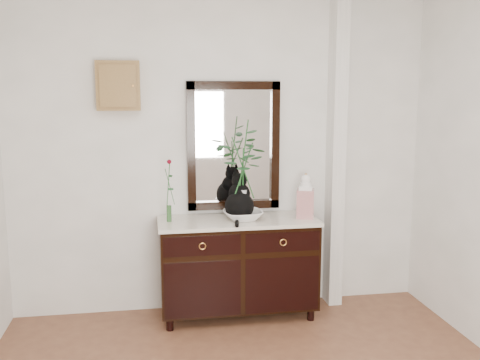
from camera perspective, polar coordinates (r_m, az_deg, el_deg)
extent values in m
cube|color=white|center=(4.61, -1.95, 2.51)|extent=(3.60, 0.04, 2.70)
cube|color=white|center=(4.77, 10.19, 2.60)|extent=(0.12, 0.20, 2.70)
cube|color=black|center=(4.58, -0.21, -8.97)|extent=(1.30, 0.50, 0.82)
cube|color=white|center=(4.48, -0.21, -4.41)|extent=(1.33, 0.52, 0.03)
cube|color=black|center=(4.60, -0.69, 3.63)|extent=(0.80, 0.06, 1.10)
cube|color=white|center=(4.62, -0.72, 3.65)|extent=(0.66, 0.01, 0.96)
cube|color=brown|center=(4.50, -12.86, 9.77)|extent=(0.35, 0.10, 0.40)
imported|color=white|center=(4.44, 0.32, -3.78)|extent=(0.35, 0.35, 0.08)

